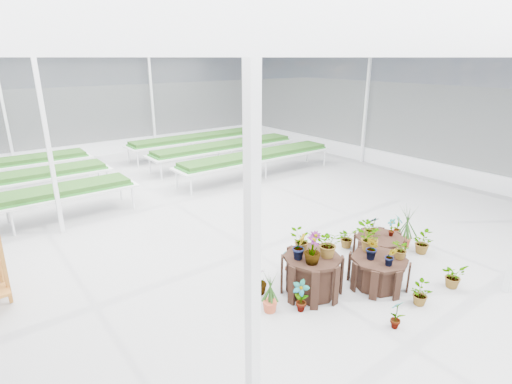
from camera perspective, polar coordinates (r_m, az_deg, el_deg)
ground_plane at (r=8.95m, az=-0.54°, el=-9.31°), size 24.00×24.00×0.00m
greenhouse_shell at (r=8.14m, az=-0.59°, el=4.82°), size 18.00×24.00×4.50m
steel_frame at (r=8.14m, az=-0.59°, el=4.82°), size 18.00×24.00×4.50m
nursery_benches at (r=14.82m, az=-17.56°, el=3.02°), size 16.00×7.00×0.84m
plinth_tall at (r=7.62m, az=7.95°, el=-11.60°), size 1.21×1.21×0.75m
plinth_mid at (r=8.16m, az=17.04°, el=-10.83°), size 1.37×1.37×0.58m
plinth_low at (r=9.27m, az=17.19°, el=-7.48°), size 1.27×1.27×0.48m
nursery_plants at (r=8.31m, az=14.76°, el=-8.06°), size 4.84×3.02×1.27m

